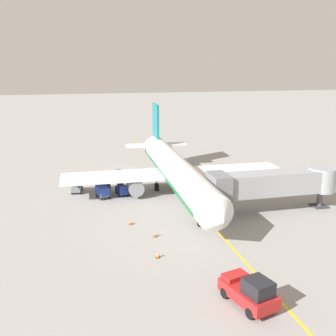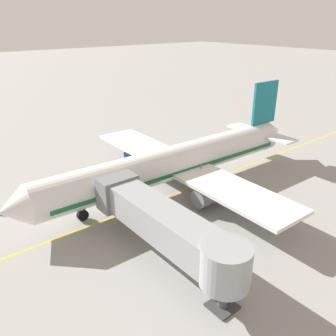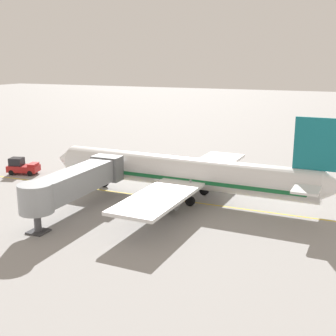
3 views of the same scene
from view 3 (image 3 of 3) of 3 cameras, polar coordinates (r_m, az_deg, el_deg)
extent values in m
plane|color=gray|center=(53.12, -0.27, -4.01)|extent=(400.00, 400.00, 0.00)
cube|color=gold|center=(53.12, -0.27, -4.01)|extent=(0.24, 80.00, 0.01)
cylinder|color=white|center=(52.51, 1.87, -0.50)|extent=(4.63, 32.09, 3.70)
cube|color=#196B38|center=(52.62, 1.87, -0.99)|extent=(4.59, 29.54, 0.44)
cone|color=white|center=(61.15, -13.11, 1.21)|extent=(3.69, 2.50, 3.63)
cube|color=black|center=(59.93, -11.79, 1.66)|extent=(2.81, 1.18, 0.60)
cube|color=white|center=(52.30, 2.87, -1.30)|extent=(30.14, 6.07, 0.36)
cylinder|color=gray|center=(48.15, -0.51, -4.20)|extent=(2.09, 3.26, 2.00)
cylinder|color=gray|center=(57.85, 4.19, -1.11)|extent=(2.09, 3.26, 2.00)
cube|color=#14707A|center=(47.79, 18.71, 2.97)|extent=(0.45, 4.41, 5.50)
cube|color=white|center=(48.70, 18.10, -1.68)|extent=(10.07, 2.89, 0.24)
cylinder|color=black|center=(58.38, -8.31, -1.93)|extent=(0.48, 1.11, 1.10)
cylinder|color=gray|center=(57.98, -8.36, -0.46)|extent=(0.24, 0.24, 2.00)
cylinder|color=black|center=(50.50, 2.91, -4.34)|extent=(0.48, 1.11, 1.10)
cylinder|color=gray|center=(50.04, 2.93, -2.65)|extent=(0.24, 0.24, 2.00)
cylinder|color=black|center=(54.60, 4.73, -2.95)|extent=(0.48, 1.11, 1.10)
cylinder|color=gray|center=(54.17, 4.77, -1.39)|extent=(0.24, 0.24, 2.00)
cube|color=#93999E|center=(49.05, -11.64, -1.59)|extent=(13.95, 2.80, 2.60)
cube|color=slate|center=(54.04, -7.92, 0.01)|extent=(2.00, 3.50, 2.99)
cylinder|color=#93999E|center=(43.78, -16.84, -3.80)|extent=(3.36, 3.36, 2.86)
cylinder|color=#4C4C51|center=(44.55, -16.62, -6.73)|extent=(0.70, 0.70, 2.19)
cube|color=#38383A|center=(44.90, -16.53, -7.94)|extent=(1.80, 1.80, 0.16)
cube|color=#B21E1E|center=(67.65, -18.31, -0.04)|extent=(3.29, 4.83, 0.90)
cube|color=black|center=(67.87, -19.12, 0.81)|extent=(2.08, 2.22, 1.10)
cube|color=#B21E1E|center=(66.85, -17.16, 0.44)|extent=(2.10, 1.56, 0.36)
cylinder|color=black|center=(67.97, -16.85, -0.26)|extent=(0.55, 0.86, 0.80)
cylinder|color=black|center=(66.33, -17.52, -0.65)|extent=(0.55, 0.86, 0.80)
cylinder|color=black|center=(69.20, -19.01, -0.18)|extent=(0.55, 0.86, 0.80)
cylinder|color=black|center=(67.59, -19.71, -0.56)|extent=(0.55, 0.86, 0.80)
cube|color=slate|center=(63.95, 9.47, -0.50)|extent=(1.57, 2.66, 0.70)
cube|color=slate|center=(64.07, 8.93, 0.07)|extent=(1.17, 1.20, 0.44)
cube|color=black|center=(63.53, 10.06, 0.00)|extent=(0.85, 0.29, 0.64)
cylinder|color=black|center=(63.84, 9.39, 0.08)|extent=(0.12, 0.27, 0.54)
cylinder|color=black|center=(63.88, 8.55, -0.81)|extent=(0.28, 0.58, 0.56)
cylinder|color=black|center=(64.84, 8.93, -0.60)|extent=(0.28, 0.58, 0.56)
cylinder|color=black|center=(63.23, 10.00, -1.02)|extent=(0.28, 0.58, 0.56)
cylinder|color=black|center=(64.20, 10.37, -0.81)|extent=(0.28, 0.58, 0.56)
cube|color=#1E339E|center=(59.20, 5.77, -1.55)|extent=(1.51, 2.63, 0.70)
cube|color=#1E339E|center=(59.17, 5.13, -0.97)|extent=(1.15, 1.17, 0.44)
cube|color=black|center=(58.91, 6.45, -0.97)|extent=(0.85, 0.27, 0.64)
cylinder|color=black|center=(59.05, 5.67, -0.94)|extent=(0.11, 0.27, 0.54)
cylinder|color=black|center=(58.93, 4.84, -1.96)|extent=(0.27, 0.58, 0.56)
cylinder|color=black|center=(59.95, 5.04, -1.68)|extent=(0.27, 0.58, 0.56)
cylinder|color=black|center=(58.64, 6.51, -2.08)|extent=(0.27, 0.58, 0.56)
cylinder|color=black|center=(59.66, 6.69, -1.80)|extent=(0.27, 0.58, 0.56)
cube|color=silver|center=(57.37, 11.73, -2.28)|extent=(1.32, 2.55, 0.70)
cube|color=silver|center=(57.38, 11.09, -1.66)|extent=(1.07, 1.10, 0.44)
cube|color=black|center=(57.04, 12.43, -1.72)|extent=(0.85, 0.20, 0.64)
cylinder|color=black|center=(57.22, 11.64, -1.64)|extent=(0.09, 0.27, 0.54)
cylinder|color=black|center=(57.17, 10.72, -2.66)|extent=(0.23, 0.57, 0.56)
cylinder|color=black|center=(58.18, 11.01, -2.38)|extent=(0.23, 0.57, 0.56)
cylinder|color=black|center=(56.77, 12.43, -2.86)|extent=(0.23, 0.57, 0.56)
cylinder|color=black|center=(57.78, 12.68, -2.58)|extent=(0.23, 0.57, 0.56)
cube|color=#4C4C51|center=(61.85, 5.81, -1.08)|extent=(1.87, 2.48, 0.12)
cube|color=#233D9E|center=(61.70, 5.83, -0.53)|extent=(1.78, 2.35, 1.10)
cylinder|color=#4C4C51|center=(61.90, 4.47, -1.05)|extent=(0.27, 0.69, 0.07)
cylinder|color=black|center=(61.40, 5.03, -1.40)|extent=(0.22, 0.38, 0.36)
cylinder|color=black|center=(62.47, 5.06, -1.14)|extent=(0.22, 0.38, 0.36)
cylinder|color=black|center=(61.38, 6.57, -1.45)|extent=(0.22, 0.38, 0.36)
cylinder|color=black|center=(62.44, 6.58, -1.18)|extent=(0.22, 0.38, 0.36)
cube|color=#4C4C51|center=(60.70, 8.44, -1.45)|extent=(1.87, 2.48, 0.12)
cube|color=#2D2D33|center=(60.55, 8.46, -0.89)|extent=(1.78, 2.35, 1.10)
cylinder|color=#4C4C51|center=(60.68, 7.07, -1.42)|extent=(0.27, 0.69, 0.07)
cylinder|color=black|center=(60.22, 7.66, -1.78)|extent=(0.22, 0.38, 0.36)
cylinder|color=black|center=(61.28, 7.65, -1.51)|extent=(0.22, 0.38, 0.36)
cylinder|color=black|center=(60.27, 9.23, -1.83)|extent=(0.22, 0.38, 0.36)
cylinder|color=black|center=(61.33, 9.19, -1.55)|extent=(0.22, 0.38, 0.36)
cylinder|color=#232328|center=(57.01, 8.05, -2.44)|extent=(0.15, 0.15, 0.85)
cylinder|color=#232328|center=(56.88, 8.20, -2.49)|extent=(0.15, 0.15, 0.85)
cube|color=orange|center=(56.75, 8.15, -1.76)|extent=(0.39, 0.45, 0.60)
cylinder|color=orange|center=(56.92, 7.97, -1.76)|extent=(0.18, 0.24, 0.57)
cylinder|color=orange|center=(56.60, 8.34, -1.86)|extent=(0.18, 0.24, 0.57)
sphere|color=tan|center=(56.63, 8.17, -1.34)|extent=(0.22, 0.22, 0.22)
cube|color=red|center=(56.63, 8.17, -1.32)|extent=(0.19, 0.27, 0.10)
cube|color=black|center=(66.45, -10.01, -0.52)|extent=(0.36, 0.36, 0.04)
cone|color=orange|center=(66.38, -10.02, -0.27)|extent=(0.30, 0.30, 0.55)
cylinder|color=white|center=(66.37, -10.02, -0.25)|extent=(0.21, 0.21, 0.06)
cube|color=black|center=(63.49, -3.17, -1.00)|extent=(0.36, 0.36, 0.04)
cone|color=orange|center=(63.42, -3.17, -0.75)|extent=(0.30, 0.30, 0.55)
cylinder|color=white|center=(63.41, -3.17, -0.72)|extent=(0.21, 0.21, 0.06)
cube|color=black|center=(63.60, -6.98, -1.06)|extent=(0.36, 0.36, 0.04)
cone|color=orange|center=(63.52, -6.99, -0.81)|extent=(0.30, 0.30, 0.55)
cylinder|color=white|center=(63.51, -6.99, -0.78)|extent=(0.21, 0.21, 0.06)
camera|label=1|loc=(90.52, -25.47, 12.90)|focal=42.32mm
camera|label=2|loc=(46.09, -41.97, 12.45)|focal=37.01mm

